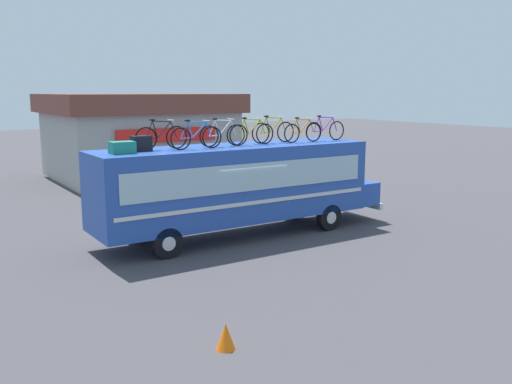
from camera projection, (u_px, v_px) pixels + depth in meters
ground_plane at (235, 236)px, 18.76m from camera, size 120.00×120.00×0.00m
bus at (239, 183)px, 18.53m from camera, size 10.57×2.44×3.07m
luggage_bag_1 at (122, 148)px, 15.88m from camera, size 0.69×0.47×0.35m
luggage_bag_2 at (141, 143)px, 16.53m from camera, size 0.57×0.38×0.46m
rooftop_bicycle_1 at (161, 137)px, 16.90m from camera, size 1.72×0.44×0.95m
rooftop_bicycle_2 at (196, 137)px, 17.05m from camera, size 1.76×0.44×0.92m
rooftop_bicycle_3 at (223, 135)px, 17.93m from camera, size 1.69×0.44×0.92m
rooftop_bicycle_4 at (252, 133)px, 18.40m from camera, size 1.73×0.44×0.93m
rooftop_bicycle_5 at (273, 131)px, 19.12m from camera, size 1.76×0.44×0.95m
rooftop_bicycle_6 at (303, 132)px, 19.37m from camera, size 1.62×0.44×0.88m
rooftop_bicycle_7 at (325, 130)px, 19.90m from camera, size 1.77×0.44×0.93m
roadside_building at (138, 134)px, 31.60m from camera, size 9.73×8.53×4.69m
traffic_cone at (226, 336)px, 10.52m from camera, size 0.37×0.37×0.52m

